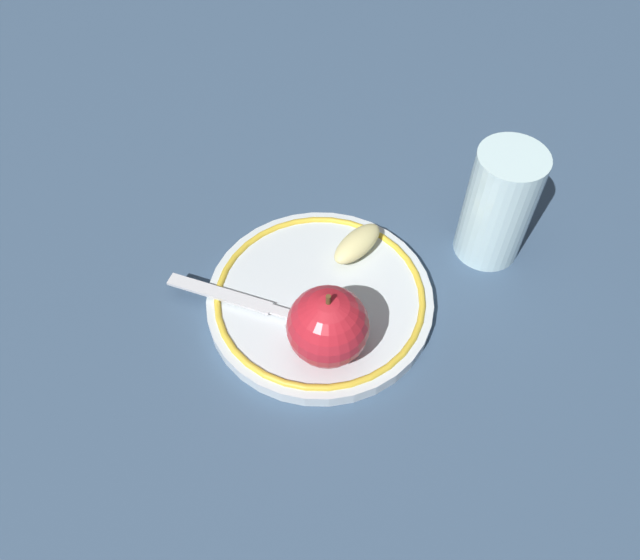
# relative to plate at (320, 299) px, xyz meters

# --- Properties ---
(ground_plane) EXTENTS (2.00, 2.00, 0.00)m
(ground_plane) POSITION_rel_plate_xyz_m (0.01, -0.01, -0.01)
(ground_plane) COLOR #39526F
(plate) EXTENTS (0.20, 0.20, 0.02)m
(plate) POSITION_rel_plate_xyz_m (0.00, 0.00, 0.00)
(plate) COLOR silver
(plate) RESTS_ON ground_plane
(apple_red_whole) EXTENTS (0.07, 0.07, 0.07)m
(apple_red_whole) POSITION_rel_plate_xyz_m (0.03, -0.04, 0.04)
(apple_red_whole) COLOR red
(apple_red_whole) RESTS_ON plate
(apple_slice_front) EXTENTS (0.04, 0.06, 0.02)m
(apple_slice_front) POSITION_rel_plate_xyz_m (0.01, 0.06, 0.02)
(apple_slice_front) COLOR beige
(apple_slice_front) RESTS_ON plate
(fork) EXTENTS (0.18, 0.05, 0.00)m
(fork) POSITION_rel_plate_xyz_m (-0.04, -0.04, 0.01)
(fork) COLOR silver
(fork) RESTS_ON plate
(drinking_glass) EXTENTS (0.06, 0.06, 0.11)m
(drinking_glass) POSITION_rel_plate_xyz_m (0.10, 0.14, 0.05)
(drinking_glass) COLOR silver
(drinking_glass) RESTS_ON ground_plane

